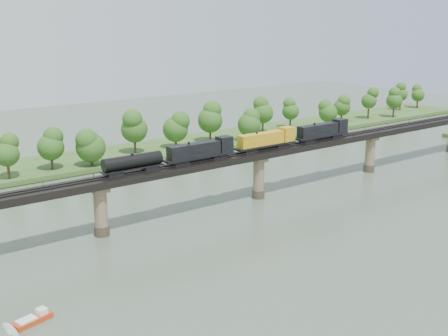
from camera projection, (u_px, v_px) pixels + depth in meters
ground at (356, 236)px, 110.15m from camera, size 400.00×400.00×0.00m
far_bank at (146, 152)px, 176.07m from camera, size 300.00×24.00×1.60m
bridge at (259, 176)px, 132.07m from camera, size 236.00×30.00×11.50m
bridge_superstructure at (259, 150)px, 130.43m from camera, size 220.00×4.90×0.75m
far_treeline at (128, 132)px, 165.81m from camera, size 289.06×17.54×13.60m
freight_train at (245, 144)px, 127.54m from camera, size 68.28×2.66×4.70m
motorboat at (33, 319)px, 78.83m from camera, size 5.90×3.36×1.56m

